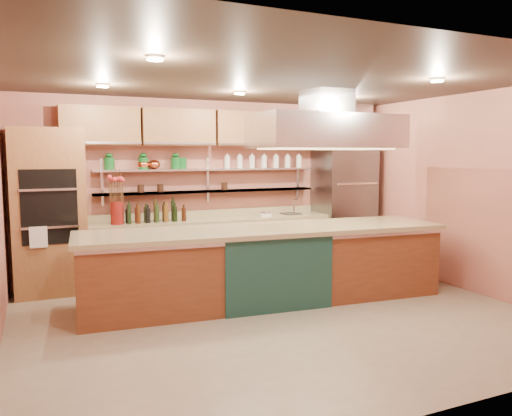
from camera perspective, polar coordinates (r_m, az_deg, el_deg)
name	(u,v)px	position (r m, az deg, el deg)	size (l,w,h in m)	color
floor	(278,317)	(6.16, 2.48, -12.34)	(6.00, 5.00, 0.02)	gray
ceiling	(279,79)	(5.90, 2.62, 14.50)	(6.00, 5.00, 0.02)	black
wall_back	(210,188)	(8.17, -5.26, 2.33)	(6.00, 0.04, 2.80)	#AC6351
wall_front	(432,230)	(3.81, 19.52, -2.43)	(6.00, 0.04, 2.80)	#AC6351
wall_right	(468,193)	(7.68, 23.05, 1.62)	(0.04, 5.00, 2.80)	#AC6351
oven_stack	(49,212)	(7.45, -22.57, -0.42)	(0.95, 0.64, 2.30)	brown
refrigerator	(344,205)	(8.92, 9.98, 0.33)	(0.95, 0.72, 2.10)	slate
back_counter	(214,247)	(7.99, -4.85, -4.51)	(3.84, 0.64, 0.93)	tan
wall_shelf_lower	(210,191)	(8.04, -5.30, 1.91)	(3.60, 0.26, 0.03)	silver
wall_shelf_upper	(210,169)	(8.02, -5.33, 4.41)	(3.60, 0.26, 0.03)	silver
upper_cabinets	(213,128)	(7.99, -4.91, 9.07)	(4.60, 0.36, 0.55)	brown
range_hood	(326,131)	(6.90, 8.03, 8.66)	(2.00, 1.00, 0.45)	silver
ceiling_downlights	(271,84)	(6.07, 1.75, 13.98)	(4.00, 2.80, 0.02)	#FFE5A5
island	(266,265)	(6.62, 1.12, -6.49)	(4.72, 1.03, 0.99)	brown
flower_vase	(117,213)	(7.50, -15.60, -0.56)	(0.18, 0.18, 0.33)	maroon
oil_bottle_cluster	(156,212)	(7.61, -11.33, -0.46)	(0.94, 0.27, 0.30)	black
kitchen_scale	(265,213)	(8.19, 1.06, -0.60)	(0.17, 0.13, 0.09)	silver
bar_faucet	(294,207)	(8.53, 4.34, 0.15)	(0.03, 0.03, 0.24)	white
copper_kettle	(154,164)	(7.78, -11.57, 4.90)	(0.18, 0.18, 0.14)	#B64C2A
green_canister	(182,163)	(7.88, -8.46, 5.08)	(0.15, 0.15, 0.17)	#104B1A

